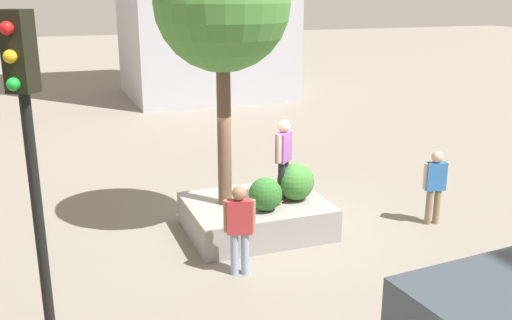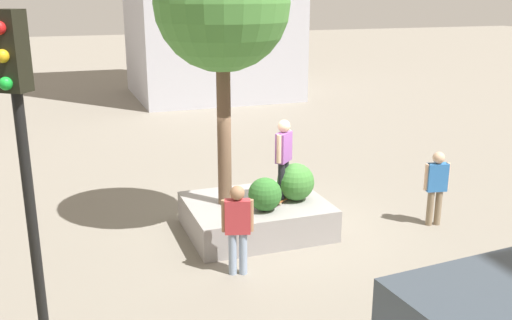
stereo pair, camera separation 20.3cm
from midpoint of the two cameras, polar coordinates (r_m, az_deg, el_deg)
ground_plane at (r=12.38m, az=2.34°, el=-6.91°), size 120.00×120.00×0.00m
planter_ledge at (r=12.19m, az=0.48°, el=-5.58°), size 2.85×2.27×0.67m
plaza_tree at (r=11.22m, az=-2.85°, el=15.12°), size 2.60×2.60×5.32m
boxwood_shrub at (r=11.47m, az=1.40°, el=-3.42°), size 0.67×0.67×0.67m
hedge_clump at (r=12.07m, az=4.42°, el=-2.18°), size 0.79×0.79×0.79m
skateboard at (r=12.09m, az=3.18°, el=-3.80°), size 0.76×0.65×0.07m
skateboarder at (r=11.79m, az=3.25°, el=0.65°), size 0.45×0.44×1.66m
traffic_light_corner at (r=6.71m, az=-21.28°, el=0.71°), size 0.37×0.37×4.72m
passerby_with_bag at (r=10.16m, az=-1.26°, el=-6.35°), size 0.55×0.31×1.67m
pedestrian_crossing at (r=12.92m, az=17.87°, el=-2.21°), size 0.55×0.27×1.65m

